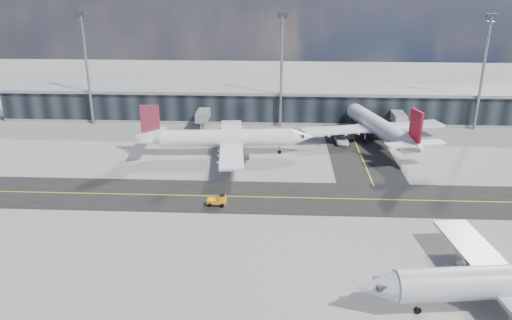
% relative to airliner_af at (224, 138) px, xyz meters
% --- Properties ---
extents(ground, '(300.00, 300.00, 0.00)m').
position_rel_airliner_af_xyz_m(ground, '(12.30, -25.89, -3.82)').
color(ground, gray).
rests_on(ground, ground).
extents(taxiway_lanes, '(180.00, 63.00, 0.03)m').
position_rel_airliner_af_xyz_m(taxiway_lanes, '(16.21, -15.15, -3.81)').
color(taxiway_lanes, black).
rests_on(taxiway_lanes, ground).
extents(terminal_concourse, '(152.00, 19.80, 8.80)m').
position_rel_airliner_af_xyz_m(terminal_concourse, '(12.34, 29.04, 0.27)').
color(terminal_concourse, black).
rests_on(terminal_concourse, ground).
extents(floodlight_masts, '(102.50, 0.70, 28.90)m').
position_rel_airliner_af_xyz_m(floodlight_masts, '(12.30, 22.11, 11.79)').
color(floodlight_masts, gray).
rests_on(floodlight_masts, ground).
extents(airliner_af, '(39.03, 33.32, 11.55)m').
position_rel_airliner_af_xyz_m(airliner_af, '(0.00, 0.00, 0.00)').
color(airliner_af, white).
rests_on(airliner_af, ground).
extents(airliner_redtail, '(35.23, 40.93, 12.29)m').
position_rel_airliner_af_xyz_m(airliner_redtail, '(35.20, 10.58, 0.24)').
color(airliner_redtail, white).
rests_on(airliner_redtail, ground).
extents(baggage_tug, '(3.29, 1.83, 2.01)m').
position_rel_airliner_af_xyz_m(baggage_tug, '(1.71, -25.74, -2.81)').
color(baggage_tug, '#FFA60D').
rests_on(baggage_tug, ground).
extents(service_van, '(3.06, 6.29, 1.72)m').
position_rel_airliner_af_xyz_m(service_van, '(26.92, 9.00, -2.95)').
color(service_van, white).
rests_on(service_van, ground).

